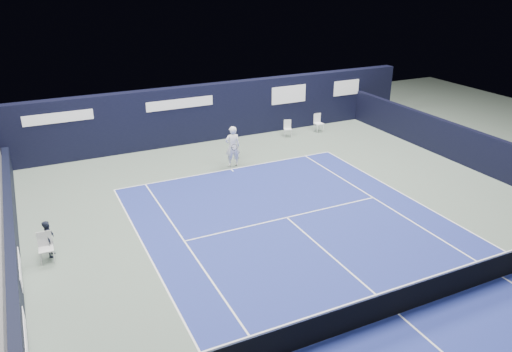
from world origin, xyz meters
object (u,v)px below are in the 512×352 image
Objects in this scene: folding_chair_back_a at (288,127)px; tennis_player at (233,146)px; folding_chair_back_b at (318,121)px; line_judge_chair at (45,245)px; tennis_net at (400,299)px.

tennis_player reaches higher than folding_chair_back_a.
tennis_player is (-6.64, -2.88, 0.40)m from folding_chair_back_b.
line_judge_chair is 10.18m from tennis_player.
tennis_net is at bearing -91.24° from tennis_player.
folding_chair_back_a is 0.89× the size of folding_chair_back_b.
folding_chair_back_b is 16.63m from tennis_net.
folding_chair_back_a is 0.07× the size of tennis_net.
folding_chair_back_a is 2.02m from folding_chair_back_b.
line_judge_chair is 0.08× the size of tennis_net.
folding_chair_back_b is at bearing 29.99° from line_judge_chair.
folding_chair_back_b is 1.02× the size of line_judge_chair.
tennis_player is (8.80, 5.09, 0.41)m from line_judge_chair.
line_judge_chair is at bearing -153.63° from folding_chair_back_b.
folding_chair_back_a is 0.47× the size of tennis_player.
tennis_net reaches higher than line_judge_chair.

